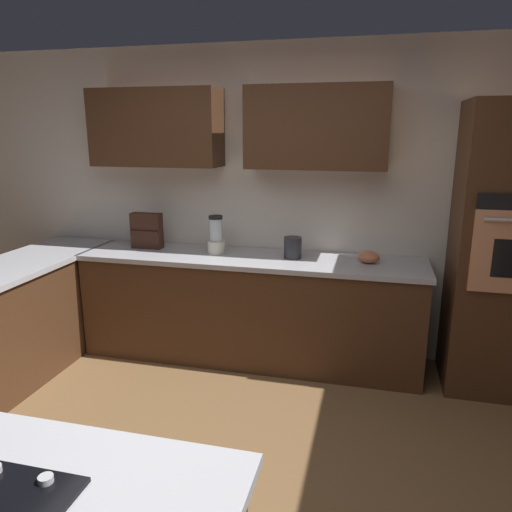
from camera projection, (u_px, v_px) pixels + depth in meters
The scene contains 9 objects.
ground_plane at pixel (186, 501), 2.57m from camera, with size 14.00×14.00×0.00m, color brown.
wall_back at pixel (263, 186), 4.15m from camera, with size 6.00×0.44×2.60m.
lower_cabinets_back at pixel (250, 310), 4.10m from camera, with size 2.80×0.60×0.86m, color #472B19.
countertop_back at pixel (250, 259), 3.99m from camera, with size 2.84×0.64×0.04m, color #B2B2B7.
wall_oven at pixel (512, 252), 3.49m from camera, with size 0.80×0.66×2.11m.
blender at pixel (216, 237), 4.05m from camera, with size 0.15×0.15×0.32m.
mixing_bowl at pixel (369, 257), 3.78m from camera, with size 0.17×0.17×0.09m, color #CC724C.
spice_rack at pixel (147, 231), 4.24m from camera, with size 0.27×0.11×0.31m.
kettle at pixel (293, 248), 3.91m from camera, with size 0.14×0.14×0.17m, color #262628.
Camera 1 is at (-0.88, 2.01, 1.90)m, focal length 34.09 mm.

